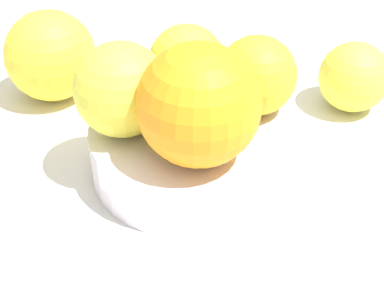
{
  "coord_description": "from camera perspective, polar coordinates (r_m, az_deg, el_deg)",
  "views": [
    {
      "loc": [
        30.24,
        21.63,
        30.17
      ],
      "look_at": [
        0.0,
        0.0,
        2.54
      ],
      "focal_mm": 54.65,
      "sensor_mm": 36.0,
      "label": 1
    }
  ],
  "objects": [
    {
      "name": "orange_in_bowl_2",
      "position": [
        0.4,
        0.66,
        3.83
      ],
      "size": [
        8.73,
        8.73,
        8.73
      ],
      "primitive_type": "sphere",
      "color": "orange",
      "rests_on": "fruit_bowl"
    },
    {
      "name": "orange_loose_0",
      "position": [
        0.57,
        -13.64,
        8.38
      ],
      "size": [
        8.57,
        8.57,
        8.57
      ],
      "primitive_type": "sphere",
      "color": "yellow",
      "rests_on": "ground_plane"
    },
    {
      "name": "orange_in_bowl_0",
      "position": [
        0.43,
        -6.89,
        5.3
      ],
      "size": [
        7.17,
        7.17,
        7.17
      ],
      "primitive_type": "sphere",
      "color": "yellow",
      "rests_on": "fruit_bowl"
    },
    {
      "name": "ground_plane",
      "position": [
        0.49,
        -0.0,
        -3.36
      ],
      "size": [
        110.0,
        110.0,
        2.0
      ],
      "primitive_type": "cube",
      "color": "silver"
    },
    {
      "name": "folded_napkin",
      "position": [
        0.68,
        3.54,
        10.2
      ],
      "size": [
        13.73,
        13.73,
        0.3
      ],
      "primitive_type": "cube",
      "rotation": [
        0.0,
        0.0,
        -0.11
      ],
      "color": "beige",
      "rests_on": "ground_plane"
    },
    {
      "name": "orange_in_bowl_3",
      "position": [
        0.46,
        6.34,
        6.67
      ],
      "size": [
        6.31,
        6.31,
        6.31
      ],
      "primitive_type": "sphere",
      "color": "yellow",
      "rests_on": "fruit_bowl"
    },
    {
      "name": "fruit_bowl",
      "position": [
        0.47,
        -0.0,
        -0.53
      ],
      "size": [
        16.15,
        16.15,
        4.24
      ],
      "color": "silver",
      "rests_on": "ground_plane"
    },
    {
      "name": "orange_in_bowl_1",
      "position": [
        0.48,
        -0.51,
        7.94
      ],
      "size": [
        6.26,
        6.26,
        6.26
      ],
      "primitive_type": "sphere",
      "color": "yellow",
      "rests_on": "fruit_bowl"
    },
    {
      "name": "orange_loose_1",
      "position": [
        0.56,
        15.53,
        6.32
      ],
      "size": [
        6.5,
        6.5,
        6.5
      ],
      "primitive_type": "sphere",
      "color": "yellow",
      "rests_on": "ground_plane"
    }
  ]
}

